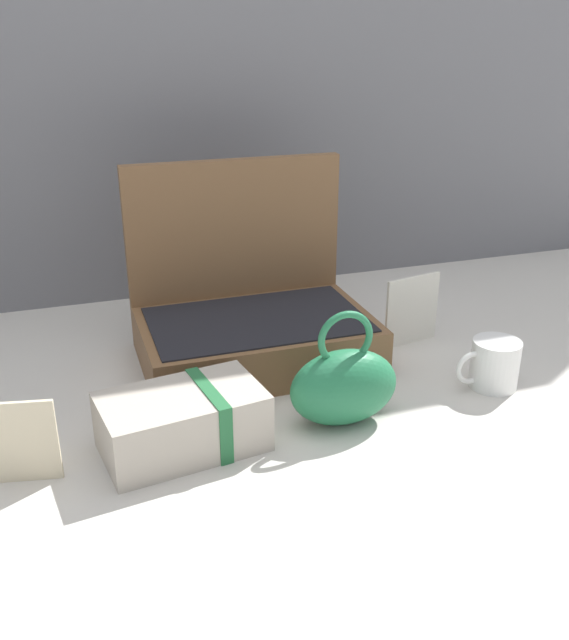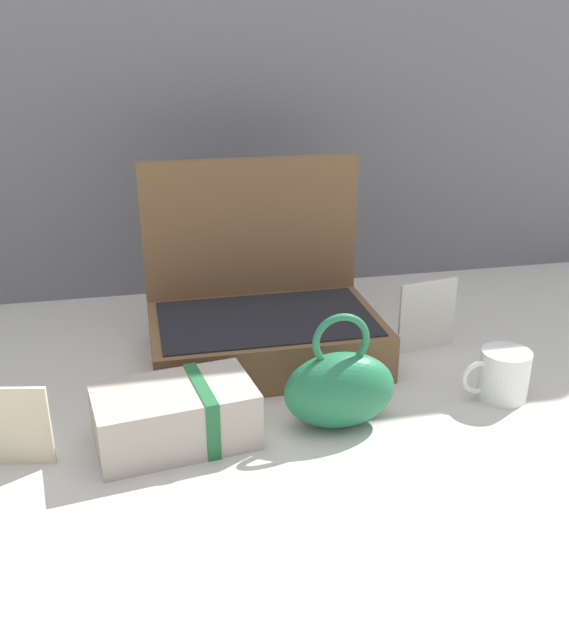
# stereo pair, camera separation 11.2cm
# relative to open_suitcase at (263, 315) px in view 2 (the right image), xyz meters

# --- Properties ---
(ground_plane) EXTENTS (6.00, 6.00, 0.00)m
(ground_plane) POSITION_rel_open_suitcase_xyz_m (-0.00, -0.17, -0.08)
(ground_plane) COLOR beige
(open_suitcase) EXTENTS (0.42, 0.29, 0.35)m
(open_suitcase) POSITION_rel_open_suitcase_xyz_m (0.00, 0.00, 0.00)
(open_suitcase) COLOR brown
(open_suitcase) RESTS_ON ground_plane
(teal_pouch_handbag) EXTENTS (0.18, 0.10, 0.19)m
(teal_pouch_handbag) POSITION_rel_open_suitcase_xyz_m (0.07, -0.28, -0.01)
(teal_pouch_handbag) COLOR #237247
(teal_pouch_handbag) RESTS_ON ground_plane
(cream_toiletry_bag) EXTENTS (0.25, 0.17, 0.09)m
(cream_toiletry_bag) POSITION_rel_open_suitcase_xyz_m (-0.18, -0.27, -0.03)
(cream_toiletry_bag) COLOR #B2A899
(cream_toiletry_bag) RESTS_ON ground_plane
(coffee_mug) EXTENTS (0.12, 0.08, 0.09)m
(coffee_mug) POSITION_rel_open_suitcase_xyz_m (0.36, -0.26, -0.04)
(coffee_mug) COLOR white
(coffee_mug) RESTS_ON ground_plane
(info_card_left) EXTENTS (0.09, 0.02, 0.12)m
(info_card_left) POSITION_rel_open_suitcase_xyz_m (-0.40, -0.29, -0.02)
(info_card_left) COLOR beige
(info_card_left) RESTS_ON ground_plane
(poster_card_right) EXTENTS (0.12, 0.03, 0.14)m
(poster_card_right) POSITION_rel_open_suitcase_xyz_m (0.31, -0.05, -0.01)
(poster_card_right) COLOR silver
(poster_card_right) RESTS_ON ground_plane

